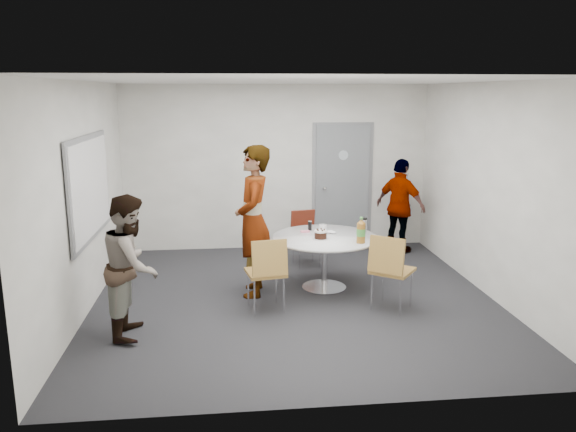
{
  "coord_description": "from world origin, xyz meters",
  "views": [
    {
      "loc": [
        -0.81,
        -6.67,
        2.57
      ],
      "look_at": [
        -0.06,
        0.25,
        1.03
      ],
      "focal_mm": 35.0,
      "sensor_mm": 36.0,
      "label": 1
    }
  ],
  "objects": [
    {
      "name": "chair_far",
      "position": [
        0.33,
        1.5,
        0.5
      ],
      "size": [
        0.46,
        0.49,
        0.82
      ],
      "rotation": [
        0.0,
        0.0,
        3.33
      ],
      "color": "#5F2013",
      "rests_on": "floor"
    },
    {
      "name": "person_right",
      "position": [
        1.95,
        1.94,
        0.77
      ],
      "size": [
        0.85,
        0.94,
        1.54
      ],
      "primitive_type": "imported",
      "rotation": [
        0.0,
        0.0,
        2.24
      ],
      "color": "black",
      "rests_on": "floor"
    },
    {
      "name": "chair_near_right",
      "position": [
        1.07,
        -0.5,
        0.57
      ],
      "size": [
        0.64,
        0.65,
        0.94
      ],
      "rotation": [
        0.0,
        0.0,
        -0.66
      ],
      "color": "olive",
      "rests_on": "floor"
    },
    {
      "name": "ceiling",
      "position": [
        0.0,
        0.0,
        2.7
      ],
      "size": [
        5.0,
        5.0,
        0.0
      ],
      "primitive_type": "plane",
      "rotation": [
        3.14,
        0.0,
        0.0
      ],
      "color": "silver",
      "rests_on": "wall_back"
    },
    {
      "name": "chair_near_left",
      "position": [
        -0.37,
        -0.39,
        0.56
      ],
      "size": [
        0.5,
        0.54,
        0.92
      ],
      "rotation": [
        0.0,
        0.0,
        0.17
      ],
      "color": "olive",
      "rests_on": "floor"
    },
    {
      "name": "person_left",
      "position": [
        -1.85,
        -0.82,
        0.77
      ],
      "size": [
        0.59,
        0.75,
        1.53
      ],
      "primitive_type": "imported",
      "rotation": [
        0.0,
        0.0,
        1.56
      ],
      "color": "white",
      "rests_on": "floor"
    },
    {
      "name": "floor",
      "position": [
        0.0,
        0.0,
        0.0
      ],
      "size": [
        5.0,
        5.0,
        0.0
      ],
      "primitive_type": "plane",
      "color": "black",
      "rests_on": "ground"
    },
    {
      "name": "table",
      "position": [
        0.47,
        0.35,
        0.62
      ],
      "size": [
        1.37,
        1.37,
        1.05
      ],
      "color": "white",
      "rests_on": "floor"
    },
    {
      "name": "wall_right",
      "position": [
        2.5,
        0.0,
        1.35
      ],
      "size": [
        0.0,
        5.0,
        5.0
      ],
      "primitive_type": "plane",
      "rotation": [
        1.57,
        0.0,
        -1.57
      ],
      "color": "beige",
      "rests_on": "floor"
    },
    {
      "name": "person_main",
      "position": [
        -0.5,
        0.28,
        0.97
      ],
      "size": [
        0.5,
        0.73,
        1.93
      ],
      "primitive_type": "imported",
      "rotation": [
        0.0,
        0.0,
        -1.63
      ],
      "color": "#A5C6EA",
      "rests_on": "floor"
    },
    {
      "name": "whiteboard",
      "position": [
        -2.46,
        0.2,
        1.45
      ],
      "size": [
        0.04,
        1.9,
        1.25
      ],
      "color": "gray",
      "rests_on": "wall_left"
    },
    {
      "name": "door",
      "position": [
        1.1,
        2.48,
        1.03
      ],
      "size": [
        1.02,
        0.17,
        2.12
      ],
      "color": "slate",
      "rests_on": "wall_back"
    },
    {
      "name": "wall_back",
      "position": [
        0.0,
        2.5,
        1.35
      ],
      "size": [
        5.0,
        0.0,
        5.0
      ],
      "primitive_type": "plane",
      "rotation": [
        1.57,
        0.0,
        0.0
      ],
      "color": "beige",
      "rests_on": "floor"
    },
    {
      "name": "wall_left",
      "position": [
        -2.5,
        0.0,
        1.35
      ],
      "size": [
        0.0,
        5.0,
        5.0
      ],
      "primitive_type": "plane",
      "rotation": [
        1.57,
        0.0,
        1.57
      ],
      "color": "beige",
      "rests_on": "floor"
    },
    {
      "name": "wall_front",
      "position": [
        0.0,
        -2.5,
        1.35
      ],
      "size": [
        5.0,
        0.0,
        5.0
      ],
      "primitive_type": "plane",
      "rotation": [
        -1.57,
        0.0,
        0.0
      ],
      "color": "beige",
      "rests_on": "floor"
    }
  ]
}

